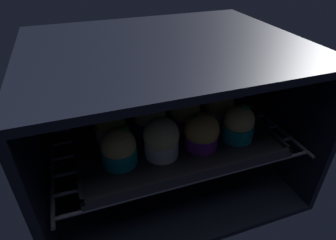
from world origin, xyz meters
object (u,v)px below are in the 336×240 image
muffin_row1_col1 (150,118)px  muffin_row2_col1 (140,100)px  muffin_row2_col2 (175,93)px  muffin_row0_col2 (202,132)px  baking_tray (168,129)px  muffin_row1_col3 (218,104)px  muffin_row1_col0 (111,125)px  muffin_row1_col2 (185,112)px  muffin_row0_col0 (119,148)px  muffin_row2_col3 (204,89)px  muffin_row2_col0 (104,106)px  muffin_row0_col3 (238,124)px  muffin_row0_col1 (161,139)px

muffin_row1_col1 → muffin_row2_col1: bearing=89.4°
muffin_row2_col2 → muffin_row0_col2: bearing=-91.4°
baking_tray → muffin_row1_col3: 14.09cm
baking_tray → muffin_row1_col1: (-4.41, 0.02, 4.16)cm
muffin_row1_col0 → muffin_row1_col2: bearing=-0.8°
muffin_row0_col0 → muffin_row1_col1: bearing=43.6°
muffin_row1_col2 → muffin_row2_col3: 12.97cm
muffin_row0_col2 → muffin_row1_col0: muffin_row1_col0 is taller
baking_tray → muffin_row2_col3: 16.79cm
muffin_row0_col0 → muffin_row1_col3: 28.21cm
muffin_row2_col0 → muffin_row0_col2: bearing=-44.6°
muffin_row0_col3 → muffin_row2_col3: bearing=90.0°
muffin_row2_col1 → muffin_row2_col0: bearing=-178.7°
muffin_row2_col2 → muffin_row2_col3: size_ratio=1.03×
muffin_row0_col3 → muffin_row2_col0: (-27.10, 17.87, -0.00)cm
baking_tray → muffin_row0_col1: (-4.61, -8.90, 4.64)cm
muffin_row0_col3 → muffin_row1_col3: (-0.09, 9.43, -0.04)cm
muffin_row0_col0 → muffin_row1_col0: bearing=90.6°
muffin_row1_col1 → muffin_row2_col0: 12.72cm
muffin_row1_col3 → muffin_row1_col0: bearing=-179.6°
baking_tray → muffin_row2_col1: muffin_row2_col1 is taller
baking_tray → muffin_row2_col2: size_ratio=4.99×
muffin_row1_col1 → muffin_row2_col2: 12.71cm
muffin_row0_col1 → muffin_row0_col2: (9.08, -0.12, -0.53)cm
muffin_row0_col3 → muffin_row1_col2: size_ratio=1.10×
baking_tray → muffin_row2_col0: muffin_row2_col0 is taller
muffin_row1_col1 → muffin_row2_col3: 20.02cm
muffin_row2_col3 → muffin_row0_col1: bearing=-135.4°
muffin_row0_col2 → muffin_row1_col3: 12.97cm
muffin_row2_col1 → muffin_row2_col3: bearing=-0.1°
baking_tray → muffin_row1_col0: muffin_row1_col0 is taller
muffin_row0_col2 → muffin_row2_col1: (-8.77, 18.03, 0.13)cm
muffin_row0_col3 → muffin_row1_col3: size_ratio=1.04×
muffin_row0_col2 → muffin_row1_col1: 12.67cm
muffin_row0_col2 → muffin_row2_col3: muffin_row2_col3 is taller
muffin_row0_col1 → muffin_row2_col0: 19.86cm
muffin_row1_col1 → muffin_row2_col3: bearing=26.5°
muffin_row0_col3 → muffin_row1_col2: muffin_row0_col3 is taller
muffin_row1_col0 → muffin_row2_col2: 20.22cm
muffin_row1_col3 → baking_tray: bearing=-178.4°
muffin_row1_col3 → muffin_row2_col2: muffin_row2_col2 is taller
muffin_row1_col3 → muffin_row2_col2: 11.89cm
muffin_row1_col0 → muffin_row1_col1: (9.05, -0.18, -0.13)cm
muffin_row0_col3 → muffin_row2_col0: 32.46cm
muffin_row1_col0 → muffin_row1_col3: bearing=0.4°
muffin_row1_col3 → muffin_row2_col2: bearing=135.7°
baking_tray → muffin_row0_col2: bearing=-63.7°
muffin_row0_col1 → muffin_row1_col2: (8.80, 8.84, -0.61)cm
baking_tray → muffin_row1_col0: size_ratio=5.30×
muffin_row1_col2 → muffin_row0_col0: bearing=-154.3°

